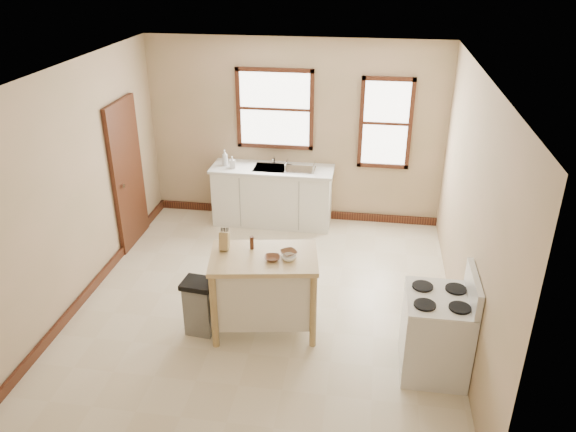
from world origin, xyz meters
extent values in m
plane|color=beige|center=(0.00, 0.00, 0.00)|extent=(5.00, 5.00, 0.00)
plane|color=white|center=(0.00, 0.00, 2.80)|extent=(5.00, 5.00, 0.00)
cube|color=tan|center=(0.00, 2.50, 1.40)|extent=(4.50, 0.04, 2.80)
cube|color=tan|center=(-2.25, 0.00, 1.40)|extent=(0.04, 5.00, 2.80)
cube|color=tan|center=(2.25, 0.00, 1.40)|extent=(0.04, 5.00, 2.80)
cube|color=black|center=(-2.21, 1.30, 1.05)|extent=(0.06, 0.90, 2.10)
cube|color=black|center=(0.00, 2.47, 0.06)|extent=(4.50, 0.04, 0.12)
cube|color=black|center=(-2.22, 0.00, 0.06)|extent=(0.04, 5.00, 0.12)
cylinder|color=silver|center=(-0.30, 2.38, 1.03)|extent=(0.03, 0.03, 0.22)
imported|color=#B2B2B2|center=(-1.03, 2.20, 1.04)|extent=(0.10, 0.11, 0.24)
imported|color=#B2B2B2|center=(-0.89, 2.10, 1.01)|extent=(0.10, 0.10, 0.18)
cylinder|color=#472313|center=(-0.07, -0.36, 1.02)|extent=(0.05, 0.05, 0.15)
imported|color=brown|center=(0.19, -0.56, 0.97)|extent=(0.19, 0.19, 0.04)
imported|color=brown|center=(0.35, -0.43, 0.97)|extent=(0.24, 0.24, 0.04)
imported|color=white|center=(0.37, -0.54, 0.97)|extent=(0.21, 0.21, 0.05)
camera|label=1|loc=(1.14, -5.64, 3.96)|focal=35.00mm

